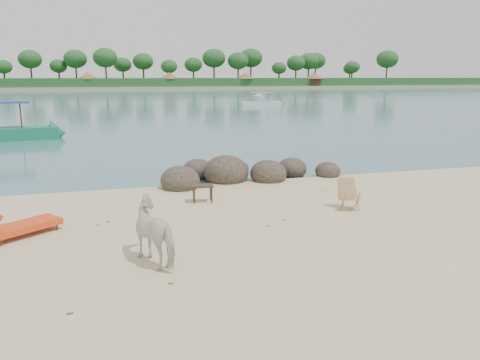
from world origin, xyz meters
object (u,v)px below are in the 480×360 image
object	(u,v)px
cow	(158,232)
lounge_chair	(23,224)
side_table	(203,194)
deck_chair	(351,196)
boulders	(237,174)

from	to	relation	value
cow	lounge_chair	size ratio (longest dim) A/B	0.73
side_table	deck_chair	bearing A→B (deg)	-20.38
cow	deck_chair	distance (m)	5.77
deck_chair	boulders	bearing A→B (deg)	126.33
deck_chair	cow	bearing A→B (deg)	-143.94
cow	side_table	bearing A→B (deg)	-138.59
side_table	lounge_chair	xyz separation A→B (m)	(-4.44, -1.71, 0.06)
cow	side_table	size ratio (longest dim) A/B	2.41
boulders	deck_chair	world-z (taller)	boulders
cow	lounge_chair	bearing A→B (deg)	-66.88
side_table	cow	bearing A→B (deg)	-105.64
boulders	deck_chair	xyz separation A→B (m)	(1.90, -4.48, 0.18)
lounge_chair	deck_chair	xyz separation A→B (m)	(8.09, -0.14, 0.11)
cow	side_table	world-z (taller)	cow
boulders	side_table	world-z (taller)	boulders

